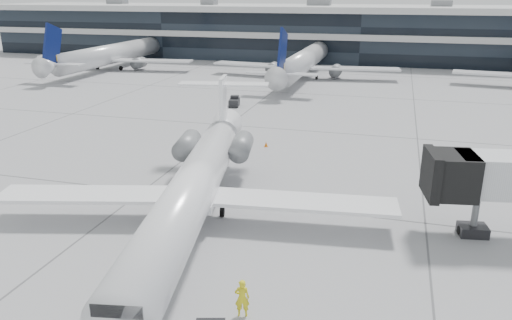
% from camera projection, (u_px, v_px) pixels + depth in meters
% --- Properties ---
extents(ground, '(220.00, 220.00, 0.00)m').
position_uv_depth(ground, '(273.00, 206.00, 34.41)').
color(ground, gray).
rests_on(ground, ground).
extents(terminal, '(170.00, 22.00, 10.00)m').
position_uv_depth(terminal, '(364.00, 36.00, 107.59)').
color(terminal, black).
rests_on(terminal, ground).
extents(bg_jet_left, '(32.00, 40.00, 9.60)m').
position_uv_depth(bg_jet_left, '(115.00, 68.00, 96.09)').
color(bg_jet_left, silver).
rests_on(bg_jet_left, ground).
extents(bg_jet_center, '(32.00, 40.00, 9.60)m').
position_uv_depth(bg_jet_center, '(304.00, 77.00, 86.62)').
color(bg_jet_center, silver).
rests_on(bg_jet_center, ground).
extents(regional_jet, '(25.26, 31.49, 7.30)m').
position_uv_depth(regional_jet, '(194.00, 187.00, 31.05)').
color(regional_jet, white).
rests_on(regional_jet, ground).
extents(ramp_worker, '(0.77, 0.60, 1.86)m').
position_uv_depth(ramp_worker, '(242.00, 298.00, 22.49)').
color(ramp_worker, yellow).
rests_on(ramp_worker, ground).
extents(traffic_cone, '(0.39, 0.39, 0.51)m').
position_uv_depth(traffic_cone, '(266.00, 144.00, 47.52)').
color(traffic_cone, orange).
rests_on(traffic_cone, ground).
extents(far_tug, '(1.55, 2.24, 1.31)m').
position_uv_depth(far_tug, '(234.00, 102.00, 64.18)').
color(far_tug, black).
rests_on(far_tug, ground).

